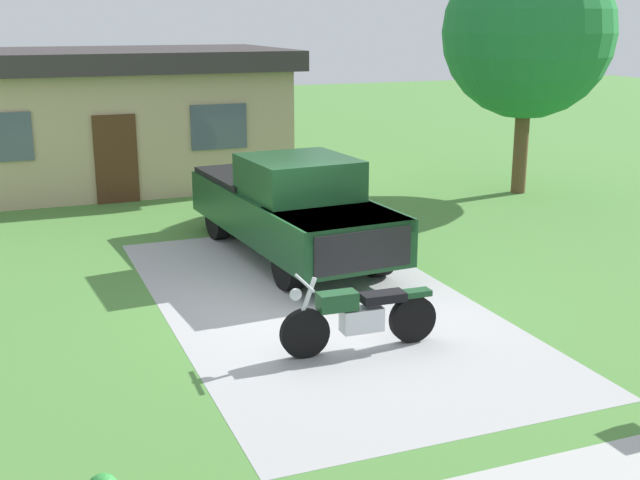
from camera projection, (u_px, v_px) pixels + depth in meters
The scene contains 6 objects.
ground_plane at pixel (317, 304), 12.64m from camera, with size 80.00×80.00×0.00m, color #4D833A.
driveway_pad at pixel (317, 303), 12.64m from camera, with size 4.64×8.98×0.01m, color #A5A5A5.
motorcycle at pixel (359, 316), 10.78m from camera, with size 2.21×0.70×1.09m.
pickup_truck at pixel (289, 205), 15.03m from camera, with size 2.41×5.75×1.90m.
shade_tree at pixel (528, 33), 19.65m from camera, with size 4.15×4.15×6.02m.
neighbor_house at pixel (101, 116), 21.34m from camera, with size 9.60×5.60×3.50m.
Camera 1 is at (-4.34, -11.11, 4.29)m, focal length 45.73 mm.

